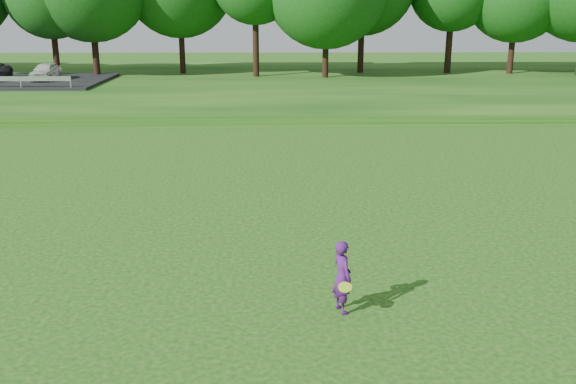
{
  "coord_description": "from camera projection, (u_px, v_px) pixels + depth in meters",
  "views": [
    {
      "loc": [
        0.16,
        -12.32,
        5.87
      ],
      "look_at": [
        0.39,
        3.23,
        1.3
      ],
      "focal_mm": 40.0,
      "sensor_mm": 36.0,
      "label": 1
    }
  ],
  "objects": [
    {
      "name": "woman",
      "position": [
        342.0,
        277.0,
        12.54
      ],
      "size": [
        0.54,
        0.82,
        1.49
      ],
      "color": "#4B1665",
      "rests_on": "ground"
    },
    {
      "name": "berm",
      "position": [
        276.0,
        85.0,
        46.0
      ],
      "size": [
        130.0,
        30.0,
        0.6
      ],
      "primitive_type": "cube",
      "color": "#0C410D",
      "rests_on": "ground"
    },
    {
      "name": "ground",
      "position": [
        272.0,
        295.0,
        13.47
      ],
      "size": [
        140.0,
        140.0,
        0.0
      ],
      "primitive_type": "plane",
      "color": "#0C410D",
      "rests_on": "ground"
    },
    {
      "name": "walking_path",
      "position": [
        275.0,
        123.0,
        32.65
      ],
      "size": [
        130.0,
        1.6,
        0.04
      ],
      "primitive_type": "cube",
      "color": "gray",
      "rests_on": "ground"
    }
  ]
}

